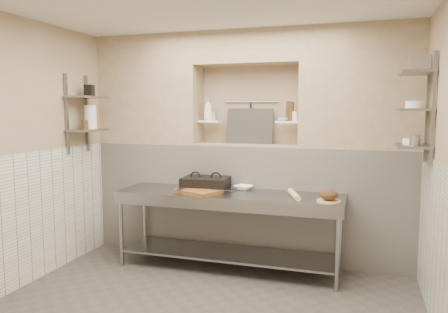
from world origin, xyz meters
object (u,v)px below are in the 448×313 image
at_px(cutting_board, 198,191).
at_px(mixing_bowl, 244,188).
at_px(bread_loaf, 329,195).
at_px(jug_left, 91,117).
at_px(bowl_alcove, 283,119).
at_px(rolling_pin, 294,195).
at_px(panini_press, 206,183).
at_px(bottle_soap, 208,110).
at_px(prep_table, 228,215).

relative_size(cutting_board, mixing_bowl, 2.22).
relative_size(bread_loaf, jug_left, 0.64).
distance_m(bread_loaf, bowl_alcove, 1.19).
distance_m(rolling_pin, bread_loaf, 0.39).
distance_m(panini_press, bowl_alcove, 1.21).
distance_m(panini_press, jug_left, 1.65).
bearing_deg(cutting_board, bread_loaf, -0.52).
relative_size(panini_press, mixing_bowl, 2.62).
height_order(rolling_pin, bottle_soap, bottle_soap).
bearing_deg(mixing_bowl, bottle_soap, 151.74).
distance_m(cutting_board, mixing_bowl, 0.57).
distance_m(prep_table, cutting_board, 0.44).
bearing_deg(mixing_bowl, prep_table, -115.48).
xyz_separation_m(cutting_board, mixing_bowl, (0.43, 0.37, 0.00)).
xyz_separation_m(bowl_alcove, jug_left, (-2.29, -0.59, 0.03)).
bearing_deg(panini_press, prep_table, -25.82).
bearing_deg(panini_press, bread_loaf, -14.50).
height_order(panini_press, mixing_bowl, panini_press).
height_order(mixing_bowl, bread_loaf, bread_loaf).
height_order(bread_loaf, bowl_alcove, bowl_alcove).
xyz_separation_m(rolling_pin, bread_loaf, (0.38, -0.10, 0.04)).
bearing_deg(mixing_bowl, cutting_board, -139.20).
bearing_deg(bread_loaf, jug_left, 178.34).
bearing_deg(jug_left, rolling_pin, 0.46).
distance_m(prep_table, rolling_pin, 0.81).
distance_m(panini_press, mixing_bowl, 0.46).
xyz_separation_m(rolling_pin, jug_left, (-2.52, -0.02, 0.83)).
bearing_deg(jug_left, cutting_board, -2.80).
distance_m(mixing_bowl, bread_loaf, 1.09).
relative_size(panini_press, jug_left, 1.93).
height_order(prep_table, bread_loaf, bread_loaf).
bearing_deg(prep_table, jug_left, -178.12).
bearing_deg(mixing_bowl, panini_press, -165.13).
height_order(mixing_bowl, bottle_soap, bottle_soap).
distance_m(bowl_alcove, jug_left, 2.36).
height_order(cutting_board, rolling_pin, rolling_pin).
bearing_deg(cutting_board, jug_left, 177.20).
relative_size(panini_press, bread_loaf, 3.05).
distance_m(cutting_board, bowl_alcove, 1.34).
bearing_deg(cutting_board, bottle_soap, 100.14).
relative_size(bottle_soap, bowl_alcove, 2.25).
relative_size(prep_table, mixing_bowl, 12.05).
bearing_deg(bottle_soap, prep_table, -51.21).
bearing_deg(prep_table, bread_loaf, -7.11).
bearing_deg(bowl_alcove, bottle_soap, 179.49).
relative_size(cutting_board, rolling_pin, 1.10).
bearing_deg(mixing_bowl, bowl_alcove, 35.33).
height_order(panini_press, bottle_soap, bottle_soap).
bearing_deg(bottle_soap, cutting_board, -79.86).
distance_m(cutting_board, rolling_pin, 1.08).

